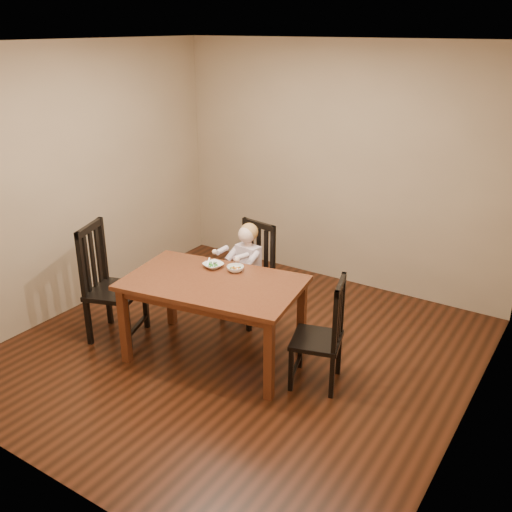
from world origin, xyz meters
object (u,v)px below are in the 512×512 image
Objects in this scene: dining_table at (213,290)px; chair_right at (323,335)px; chair_child at (250,274)px; bowl_veg at (235,269)px; chair_left at (109,284)px; toddler at (247,263)px; bowl_peas at (213,265)px.

chair_right reaches higher than dining_table.
chair_child is (-0.15, 0.82, -0.19)m from dining_table.
chair_child is 0.65m from bowl_veg.
dining_table is at bearing -99.35° from bowl_veg.
chair_right is at bearing 80.25° from chair_left.
chair_right is 1.77× the size of toddler.
bowl_peas is (-0.02, -0.58, 0.30)m from chair_child.
chair_left is 1.04m from bowl_peas.
toddler reaches higher than dining_table.
chair_left reaches higher than chair_child.
chair_child is at bearing 100.56° from dining_table.
chair_left reaches higher than dining_table.
bowl_peas is 1.12× the size of bowl_veg.
chair_child is at bearing 88.12° from bowl_peas.
chair_child reaches higher than bowl_peas.
toddler is (-0.01, -0.05, 0.14)m from chair_child.
chair_child reaches higher than chair_right.
dining_table is 9.46× the size of bowl_peas.
bowl_peas is at bearing 96.68° from chair_left.
bowl_veg is at bearing 66.54° from chair_right.
dining_table is 1.64× the size of chair_child.
toddler is at bearing 88.79° from bowl_peas.
chair_left is at bearing 57.27° from chair_child.
toddler is at bearing 90.00° from chair_child.
chair_child is at bearing -90.00° from toddler.
toddler is (0.91, 0.99, 0.08)m from chair_left.
bowl_peas is at bearing 96.97° from chair_child.
chair_left is at bearing 83.97° from chair_right.
chair_right is (1.00, 0.16, -0.21)m from dining_table.
chair_left is 1.25m from bowl_veg.
bowl_veg is (0.21, -0.49, 0.16)m from toddler.
chair_left is 2.10m from chair_right.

